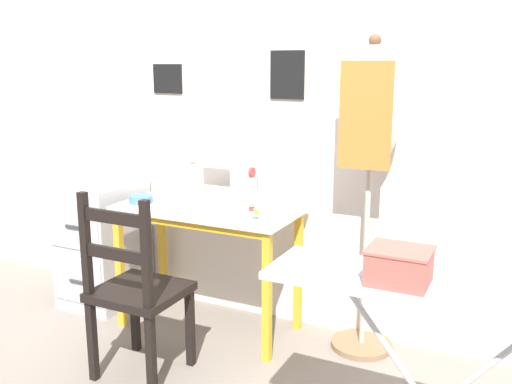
{
  "coord_description": "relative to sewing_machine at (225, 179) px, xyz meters",
  "views": [
    {
      "loc": [
        1.58,
        -2.35,
        1.48
      ],
      "look_at": [
        0.31,
        0.22,
        0.83
      ],
      "focal_mm": 40.0,
      "sensor_mm": 36.0,
      "label": 1
    }
  ],
  "objects": [
    {
      "name": "filing_cabinet",
      "position": [
        -0.84,
        -0.08,
        -0.47
      ],
      "size": [
        0.4,
        0.49,
        0.77
      ],
      "color": "#B7B7BC",
      "rests_on": "ground_plane"
    },
    {
      "name": "sewing_table",
      "position": [
        -0.06,
        -0.12,
        -0.25
      ],
      "size": [
        1.0,
        0.49,
        0.71
      ],
      "color": "silver",
      "rests_on": "ground_plane"
    },
    {
      "name": "fabric_bowl",
      "position": [
        -0.44,
        -0.18,
        -0.12
      ],
      "size": [
        0.13,
        0.13,
        0.04
      ],
      "color": "teal",
      "rests_on": "sewing_table"
    },
    {
      "name": "thread_spool_mid_table",
      "position": [
        0.26,
        -0.14,
        -0.13
      ],
      "size": [
        0.03,
        0.03,
        0.04
      ],
      "color": "yellow",
      "rests_on": "sewing_table"
    },
    {
      "name": "ground_plane",
      "position": [
        -0.06,
        -0.35,
        -0.85
      ],
      "size": [
        14.0,
        14.0,
        0.0
      ],
      "primitive_type": "plane",
      "color": "gray"
    },
    {
      "name": "scissors",
      "position": [
        0.31,
        -0.21,
        -0.14
      ],
      "size": [
        0.12,
        0.11,
        0.01
      ],
      "color": "silver",
      "rests_on": "sewing_table"
    },
    {
      "name": "storage_box",
      "position": [
        1.19,
        -1.05,
        0.03
      ],
      "size": [
        0.19,
        0.16,
        0.11
      ],
      "color": "#AD564C",
      "rests_on": "ironing_board"
    },
    {
      "name": "wall_back",
      "position": [
        -0.06,
        0.21,
        0.42
      ],
      "size": [
        10.0,
        0.06,
        2.55
      ],
      "color": "silver",
      "rests_on": "ground_plane"
    },
    {
      "name": "ironing_board",
      "position": [
        1.31,
        -1.01,
        -0.08
      ],
      "size": [
        1.07,
        0.3,
        0.84
      ],
      "color": "#ADB2B7",
      "rests_on": "ground_plane"
    },
    {
      "name": "thread_spool_near_machine",
      "position": [
        0.2,
        -0.08,
        -0.13
      ],
      "size": [
        0.04,
        0.04,
        0.03
      ],
      "color": "red",
      "rests_on": "sewing_table"
    },
    {
      "name": "sewing_machine",
      "position": [
        0.0,
        0.0,
        0.0
      ],
      "size": [
        0.38,
        0.16,
        0.33
      ],
      "color": "white",
      "rests_on": "sewing_table"
    },
    {
      "name": "dress_form",
      "position": [
        0.79,
        0.04,
        0.31
      ],
      "size": [
        0.32,
        0.32,
        1.61
      ],
      "color": "#846647",
      "rests_on": "ground_plane"
    },
    {
      "name": "wooden_chair",
      "position": [
        -0.09,
        -0.7,
        -0.42
      ],
      "size": [
        0.4,
        0.38,
        0.92
      ],
      "color": "black",
      "rests_on": "ground_plane"
    }
  ]
}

